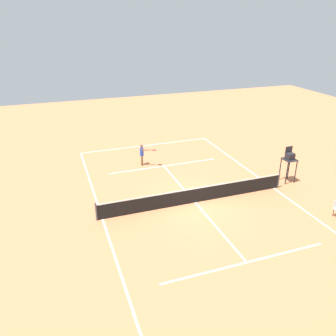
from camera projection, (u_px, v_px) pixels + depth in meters
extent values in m
plane|color=#D37A4C|center=(195.00, 202.00, 20.19)|extent=(60.00, 60.00, 0.00)
cube|color=white|center=(146.00, 145.00, 29.17)|extent=(10.99, 0.10, 0.01)
cube|color=white|center=(274.00, 188.00, 21.87)|extent=(0.10, 20.86, 0.01)
cube|color=white|center=(103.00, 219.00, 18.50)|extent=(0.10, 20.86, 0.01)
cube|color=white|center=(164.00, 166.00, 25.13)|extent=(8.24, 0.10, 0.01)
cube|color=white|center=(247.00, 262.00, 15.25)|extent=(8.24, 0.10, 0.01)
cube|color=white|center=(195.00, 202.00, 20.19)|extent=(0.10, 11.47, 0.01)
cylinder|color=#4C4C51|center=(279.00, 180.00, 21.74)|extent=(0.10, 0.10, 1.07)
cylinder|color=#4C4C51|center=(96.00, 212.00, 18.20)|extent=(0.10, 0.10, 1.07)
cube|color=black|center=(195.00, 196.00, 20.00)|extent=(11.59, 0.03, 0.91)
cube|color=white|center=(196.00, 188.00, 19.81)|extent=(11.59, 0.04, 0.06)
cylinder|color=brown|center=(142.00, 160.00, 25.27)|extent=(0.12, 0.12, 0.75)
cylinder|color=brown|center=(142.00, 161.00, 25.08)|extent=(0.12, 0.12, 0.75)
cylinder|color=#2647B7|center=(142.00, 152.00, 24.91)|extent=(0.28, 0.28, 0.58)
sphere|color=brown|center=(142.00, 146.00, 24.72)|extent=(0.21, 0.21, 0.21)
cylinder|color=brown|center=(142.00, 151.00, 25.06)|extent=(0.09, 0.09, 0.52)
cylinder|color=brown|center=(145.00, 150.00, 24.63)|extent=(0.51, 0.28, 0.09)
cylinder|color=black|center=(150.00, 150.00, 24.61)|extent=(0.25, 0.13, 0.04)
ellipsoid|color=red|center=(154.00, 150.00, 24.60)|extent=(0.40, 0.38, 0.04)
sphere|color=#CCE033|center=(175.00, 178.00, 23.20)|extent=(0.07, 0.07, 0.07)
cylinder|color=#232328|center=(296.00, 172.00, 22.30)|extent=(0.07, 0.07, 1.55)
cylinder|color=#232328|center=(287.00, 173.00, 22.09)|extent=(0.07, 0.07, 1.55)
cylinder|color=#232328|center=(289.00, 168.00, 22.91)|extent=(0.07, 0.07, 1.55)
cylinder|color=#232328|center=(280.00, 169.00, 22.69)|extent=(0.07, 0.07, 1.55)
cube|color=#232328|center=(289.00, 159.00, 22.17)|extent=(0.80, 0.80, 0.06)
cube|color=#232328|center=(290.00, 156.00, 22.08)|extent=(0.50, 0.44, 0.40)
cube|color=#232328|center=(289.00, 150.00, 22.11)|extent=(0.50, 0.06, 0.50)
cylinder|color=#262626|center=(333.00, 213.00, 18.70)|extent=(0.04, 0.04, 0.45)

